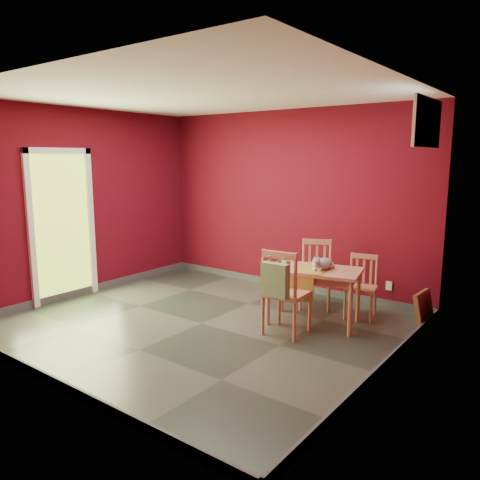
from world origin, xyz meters
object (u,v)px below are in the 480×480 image
Objects in this scene: dining_table at (314,276)px; chair_near at (285,291)px; chair_far_right at (361,285)px; picture_frame at (424,309)px; cat at (323,262)px; chair_far_left at (316,273)px; tote_bag at (275,280)px.

dining_table is 1.21× the size of chair_near.
picture_frame is (0.74, 0.12, -0.19)m from chair_far_right.
chair_near is at bearing -101.38° from cat.
chair_far_right is at bearing -2.17° from chair_far_left.
tote_bag reaches higher than picture_frame.
chair_near is (-0.09, -0.52, -0.09)m from dining_table.
chair_near is (0.20, -1.13, 0.05)m from chair_far_left.
chair_near reaches higher than tote_bag.
chair_far_left reaches higher than chair_far_right.
dining_table is 3.17× the size of cat.
dining_table reaches higher than picture_frame.
picture_frame is at bearing 40.51° from cat.
chair_far_left reaches higher than dining_table.
chair_far_left is 2.11× the size of picture_frame.
cat is at bearing -56.19° from chair_far_left.
dining_table is 1.37m from picture_frame.
picture_frame is (1.19, 1.45, -0.48)m from tote_bag.
chair_near is at bearing -79.82° from chair_far_left.
dining_table is 2.81× the size of picture_frame.
chair_far_left is 0.66m from chair_far_right.
chair_near is at bearing 92.81° from tote_bag.
chair_far_left is at bearing 115.51° from dining_table.
cat reaches higher than dining_table.
picture_frame is (1.11, 0.70, -0.39)m from dining_table.
chair_near is at bearing -112.42° from chair_far_right.
chair_far_right is 0.79× the size of chair_near.
tote_bag is (0.21, -1.36, 0.23)m from chair_far_left.
chair_near is at bearing -134.53° from picture_frame.
chair_near is 0.64m from cat.
dining_table is 2.73× the size of tote_bag.
chair_far_left is at bearing 130.94° from cat.
chair_far_right is 0.78m from picture_frame.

